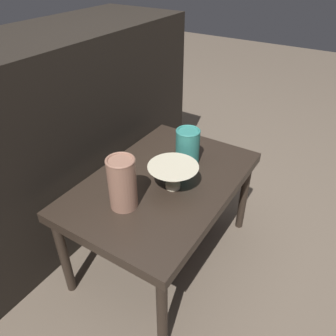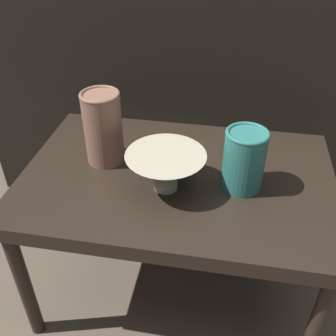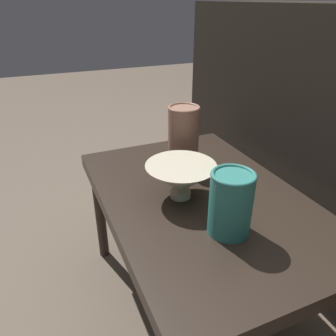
% 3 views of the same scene
% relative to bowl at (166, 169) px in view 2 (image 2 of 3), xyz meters
% --- Properties ---
extents(ground_plane, '(8.00, 8.00, 0.00)m').
position_rel_bowl_xyz_m(ground_plane, '(0.02, 0.06, -0.48)').
color(ground_plane, '#6B5B4C').
extents(table, '(0.78, 0.52, 0.42)m').
position_rel_bowl_xyz_m(table, '(0.02, 0.06, -0.10)').
color(table, '#2D231C').
rests_on(table, ground_plane).
extents(couch_backdrop, '(1.51, 0.50, 0.89)m').
position_rel_bowl_xyz_m(couch_backdrop, '(0.02, 0.66, -0.03)').
color(couch_backdrop, black).
rests_on(couch_backdrop, ground_plane).
extents(bowl, '(0.19, 0.19, 0.10)m').
position_rel_bowl_xyz_m(bowl, '(0.00, 0.00, 0.00)').
color(bowl, beige).
rests_on(bowl, table).
extents(vase_textured_left, '(0.10, 0.10, 0.19)m').
position_rel_bowl_xyz_m(vase_textured_left, '(-0.18, 0.09, 0.04)').
color(vase_textured_left, '#996B56').
rests_on(vase_textured_left, table).
extents(vase_colorful_right, '(0.10, 0.10, 0.15)m').
position_rel_bowl_xyz_m(vase_colorful_right, '(0.18, 0.04, 0.02)').
color(vase_colorful_right, teal).
rests_on(vase_colorful_right, table).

